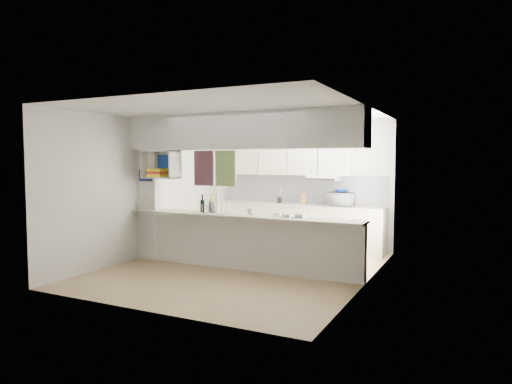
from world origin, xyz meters
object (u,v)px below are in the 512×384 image
Objects in this scene: bowl at (342,191)px; wine_bottles at (211,205)px; dish_rack at (215,208)px; microwave at (341,199)px.

bowl is 2.68m from wine_bottles.
dish_rack is at bearing -129.24° from bowl.
dish_rack is (-1.66, -2.03, -0.22)m from bowl.
bowl is at bearing 49.17° from wine_bottles.
wine_bottles is (-1.73, -2.04, -0.01)m from microwave.
wine_bottles reaches higher than bowl.
microwave reaches higher than dish_rack.
microwave is 2.67m from wine_bottles.
dish_rack is at bearing 56.30° from microwave.
wine_bottles is (-0.09, 0.00, 0.04)m from dish_rack.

